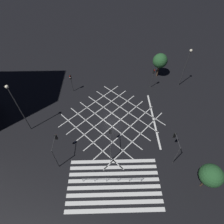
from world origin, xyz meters
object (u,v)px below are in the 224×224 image
Objects in this scene: traffic_light_median_south at (110,140)px; traffic_light_ne_cross at (153,75)px; street_tree_near at (211,175)px; traffic_light_nw_cross at (71,80)px; traffic_light_se_cross at (176,143)px; street_lamp_west at (187,61)px; street_lamp_east at (16,103)px; traffic_light_sw_cross at (56,146)px; street_tree_far at (160,61)px.

traffic_light_ne_cross reaches higher than traffic_light_median_south.
traffic_light_median_south is at bearing 154.36° from street_tree_near.
street_tree_near is (18.88, -18.98, 0.44)m from traffic_light_nw_cross.
traffic_light_ne_cross is at bearing 98.91° from street_tree_near.
traffic_light_ne_cross is 15.30m from traffic_light_se_cross.
traffic_light_median_south is 0.44× the size of street_lamp_west.
street_lamp_west is at bearing -44.27° from traffic_light_median_south.
street_lamp_west is 1.70× the size of street_tree_near.
traffic_light_se_cross reaches higher than traffic_light_median_south.
street_tree_near is at bearing 44.86° from traffic_light_nw_cross.
street_lamp_east reaches higher than traffic_light_ne_cross.
street_lamp_west is (21.80, 1.55, 2.70)m from traffic_light_nw_cross.
traffic_light_se_cross is at bearing 0.93° from traffic_light_ne_cross.
traffic_light_median_south is at bearing -17.59° from street_lamp_east.
street_tree_near is at bearing -98.09° from street_lamp_west.
street_lamp_east reaches higher than traffic_light_median_south.
traffic_light_sw_cross is at bearing -42.49° from street_lamp_east.
traffic_light_se_cross is 22.65m from street_lamp_east.
street_tree_far is (2.04, 3.96, 0.50)m from traffic_light_ne_cross.
traffic_light_ne_cross is 15.80m from traffic_light_nw_cross.
traffic_light_sw_cross is 0.47× the size of street_lamp_east.
street_tree_far is at bearing 140.73° from street_lamp_west.
street_tree_far reaches higher than street_tree_near.
street_tree_far is (10.58, 18.20, 1.09)m from traffic_light_median_south.
street_tree_far is at bearing -42.59° from traffic_light_sw_cross.
traffic_light_se_cross is (16.02, -14.45, 0.19)m from traffic_light_nw_cross.
traffic_light_median_south is 12.93m from street_tree_near.
traffic_light_sw_cross reaches higher than traffic_light_se_cross.
street_tree_far is at bearing 105.11° from traffic_light_nw_cross.
traffic_light_ne_cross is at bearing -30.95° from traffic_light_median_south.
traffic_light_median_south is at bearing -134.27° from street_lamp_west.
street_lamp_east is at bearing -32.15° from traffic_light_nw_cross.
traffic_light_ne_cross is 1.09× the size of traffic_light_se_cross.
street_lamp_east is (-13.05, 4.14, 3.48)m from traffic_light_median_south.
traffic_light_se_cross reaches higher than traffic_light_nw_cross.
traffic_light_median_south is 15.22m from traffic_light_nw_cross.
street_tree_far is (17.82, 19.38, 0.51)m from traffic_light_sw_cross.
street_lamp_west reaches higher than street_tree_near.
traffic_light_ne_cross is 22.06m from traffic_light_sw_cross.
traffic_light_sw_cross is 0.83× the size of street_tree_far.
street_tree_far is (17.81, 4.81, 0.84)m from traffic_light_nw_cross.
traffic_light_nw_cross is 0.92× the size of traffic_light_sw_cross.
traffic_light_ne_cross is at bearing -173.33° from street_lamp_west.
traffic_light_median_south is 21.08m from street_tree_far.
traffic_light_nw_cross is 21.58m from traffic_light_se_cross.
traffic_light_nw_cross is 0.77× the size of street_tree_far.
street_lamp_east is at bearing 158.50° from street_tree_near.
street_tree_near is (18.88, -4.40, 0.11)m from traffic_light_sw_cross.
traffic_light_se_cross is at bearing -13.39° from street_lamp_east.
street_tree_near is (24.69, -9.73, -2.79)m from street_lamp_east.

